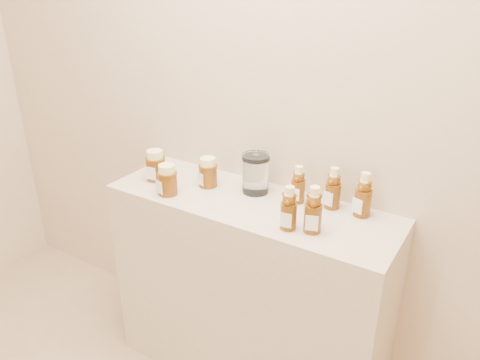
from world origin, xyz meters
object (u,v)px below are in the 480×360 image
Objects in this scene: bear_bottle_front_left at (289,205)px; honey_jar_left at (156,165)px; display_table at (249,293)px; bear_bottle_back_left at (298,182)px; glass_canister at (256,172)px.

bear_bottle_front_left is 1.36× the size of honey_jar_left.
honey_jar_left is at bearing -175.72° from display_table.
display_table is 6.90× the size of bear_bottle_back_left.
bear_bottle_front_left reaches higher than glass_canister.
bear_bottle_front_left is 1.04× the size of glass_canister.
honey_jar_left is (-0.46, -0.03, 0.52)m from display_table.
glass_canister reaches higher than display_table.
honey_jar_left is 0.45m from glass_canister.
bear_bottle_back_left reaches higher than display_table.
bear_bottle_front_left is (0.06, -0.21, 0.01)m from bear_bottle_back_left.
glass_canister is at bearing 106.15° from display_table.
display_table is 0.55m from glass_canister.
bear_bottle_back_left is 0.22m from bear_bottle_front_left.
honey_jar_left is 0.76× the size of glass_canister.
display_table is 0.69m from honey_jar_left.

